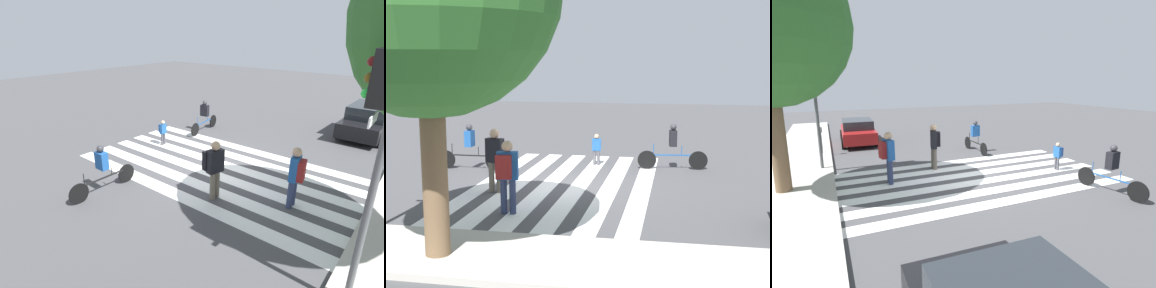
# 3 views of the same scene
# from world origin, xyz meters

# --- Properties ---
(ground_plane) EXTENTS (60.00, 60.00, 0.00)m
(ground_plane) POSITION_xyz_m (0.00, 0.00, 0.00)
(ground_plane) COLOR #444447
(crosswalk_stripes) EXTENTS (5.30, 10.00, 0.01)m
(crosswalk_stripes) POSITION_xyz_m (0.00, 0.00, 0.00)
(crosswalk_stripes) COLOR white
(crosswalk_stripes) RESTS_ON ground_plane
(traffic_light) EXTENTS (0.60, 0.50, 4.82)m
(traffic_light) POSITION_xyz_m (3.36, 5.27, 3.37)
(traffic_light) COLOR #515456
(traffic_light) RESTS_ON ground_plane
(pedestrian_adult_tall_backpack) EXTENTS (0.55, 0.49, 1.85)m
(pedestrian_adult_tall_backpack) POSITION_xyz_m (0.73, 3.26, 1.08)
(pedestrian_adult_tall_backpack) COLOR navy
(pedestrian_adult_tall_backpack) RESTS_ON ground_plane
(pedestrian_adult_yellow_jacket) EXTENTS (0.33, 0.28, 1.14)m
(pedestrian_adult_yellow_jacket) POSITION_xyz_m (-0.50, -3.28, 0.67)
(pedestrian_adult_yellow_jacket) COLOR #4C4C51
(pedestrian_adult_yellow_jacket) RESTS_ON ground_plane
(pedestrian_adult_blue_shirt) EXTENTS (0.56, 0.51, 1.86)m
(pedestrian_adult_blue_shirt) POSITION_xyz_m (1.77, 1.17, 1.09)
(pedestrian_adult_blue_shirt) COLOR #6B6051
(pedestrian_adult_blue_shirt) RESTS_ON ground_plane
(cyclist_far_lane) EXTENTS (2.41, 0.43, 1.60)m
(cyclist_far_lane) POSITION_xyz_m (-3.22, -3.01, 0.86)
(cyclist_far_lane) COLOR black
(cyclist_far_lane) RESTS_ON ground_plane
(cyclist_mid_street) EXTENTS (2.40, 0.40, 1.59)m
(cyclist_mid_street) POSITION_xyz_m (3.72, -1.69, 0.86)
(cyclist_mid_street) COLOR black
(cyclist_mid_street) RESTS_ON ground_plane
(car_parked_dark_suv) EXTENTS (4.41, 2.05, 1.53)m
(car_parked_dark_suv) POSITION_xyz_m (-7.79, 3.50, 0.77)
(car_parked_dark_suv) COLOR black
(car_parked_dark_suv) RESTS_ON ground_plane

